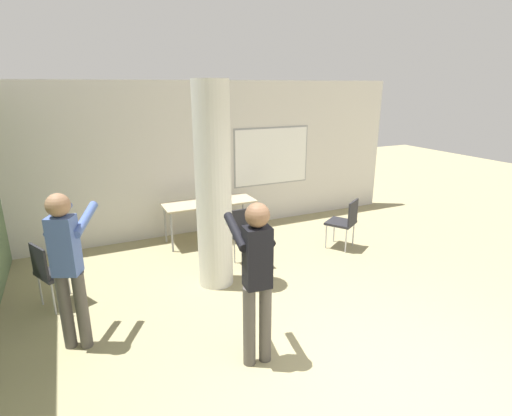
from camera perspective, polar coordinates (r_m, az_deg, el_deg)
ground_plane at (r=4.16m, az=19.75°, el=-24.90°), size 24.00×24.00×0.00m
wall_back at (r=7.63m, az=-6.48°, el=7.12°), size 8.00×0.15×2.80m
support_pillar at (r=5.37m, az=-6.11°, el=2.85°), size 0.48×0.48×2.80m
folding_table at (r=7.17m, az=-6.67°, el=0.46°), size 1.63×0.60×0.73m
bottle_on_table at (r=7.04m, az=-5.29°, el=1.41°), size 0.07×0.07×0.23m
chair_by_left_wall at (r=5.65m, az=-27.12°, el=-7.87°), size 0.59×0.59×0.87m
chair_mid_room at (r=6.98m, az=12.58°, el=-1.70°), size 0.61×0.61×0.87m
chair_table_front at (r=6.21m, az=-1.23°, el=-3.66°), size 0.44×0.44×0.87m
person_watching_back at (r=4.54m, az=-25.31°, el=-6.70°), size 0.56×0.69×1.72m
person_playing_front at (r=3.89m, az=0.05°, el=-9.10°), size 0.41×0.68×1.70m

